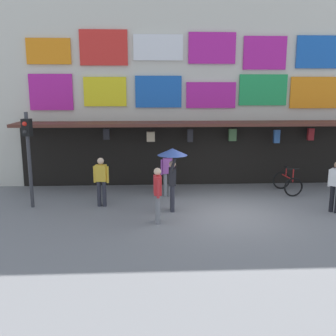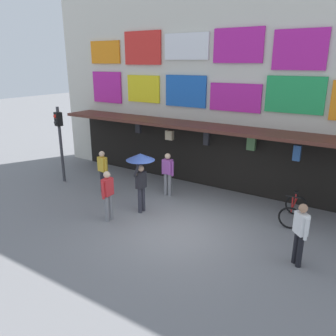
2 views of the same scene
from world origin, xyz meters
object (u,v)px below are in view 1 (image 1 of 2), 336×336
(pedestrian_with_umbrella, at_px, (172,162))
(pedestrian_in_yellow, at_px, (336,184))
(pedestrian_in_purple, at_px, (101,179))
(traffic_light_near, at_px, (28,145))
(pedestrian_in_white, at_px, (158,192))
(pedestrian_in_red, at_px, (168,170))
(bicycle_parked, at_px, (287,183))

(pedestrian_with_umbrella, relative_size, pedestrian_in_yellow, 1.24)
(pedestrian_in_purple, distance_m, pedestrian_in_yellow, 7.67)
(pedestrian_in_purple, xyz_separation_m, pedestrian_with_umbrella, (2.36, -0.64, 0.69))
(traffic_light_near, height_order, pedestrian_in_white, traffic_light_near)
(traffic_light_near, bearing_deg, pedestrian_with_umbrella, -7.92)
(pedestrian_in_white, relative_size, pedestrian_in_red, 1.00)
(traffic_light_near, height_order, pedestrian_in_yellow, traffic_light_near)
(bicycle_parked, relative_size, pedestrian_in_yellow, 0.71)
(traffic_light_near, bearing_deg, pedestrian_in_purple, -0.29)
(pedestrian_with_umbrella, distance_m, pedestrian_in_yellow, 5.29)
(bicycle_parked, height_order, pedestrian_in_red, pedestrian_in_red)
(pedestrian_in_purple, relative_size, pedestrian_in_yellow, 1.00)
(bicycle_parked, relative_size, pedestrian_with_umbrella, 0.58)
(pedestrian_in_white, bearing_deg, pedestrian_in_yellow, 6.96)
(pedestrian_with_umbrella, distance_m, pedestrian_in_red, 1.89)
(pedestrian_in_white, height_order, pedestrian_in_yellow, same)
(pedestrian_in_yellow, bearing_deg, pedestrian_with_umbrella, 175.69)
(pedestrian_with_umbrella, height_order, pedestrian_in_yellow, pedestrian_with_umbrella)
(traffic_light_near, relative_size, pedestrian_in_red, 1.90)
(traffic_light_near, xyz_separation_m, bicycle_parked, (9.27, 1.38, -1.75))
(pedestrian_in_purple, distance_m, pedestrian_in_red, 2.56)
(pedestrian_in_purple, bearing_deg, traffic_light_near, 179.71)
(bicycle_parked, relative_size, pedestrian_in_white, 0.71)
(pedestrian_in_purple, height_order, pedestrian_in_white, same)
(bicycle_parked, distance_m, pedestrian_in_white, 5.97)
(pedestrian_in_purple, height_order, pedestrian_with_umbrella, pedestrian_with_umbrella)
(bicycle_parked, distance_m, pedestrian_with_umbrella, 5.14)
(pedestrian_in_purple, relative_size, pedestrian_with_umbrella, 0.81)
(pedestrian_in_white, relative_size, pedestrian_in_yellow, 1.00)
(pedestrian_in_purple, xyz_separation_m, pedestrian_in_white, (1.86, -1.74, 0.00))
(pedestrian_with_umbrella, bearing_deg, traffic_light_near, 172.08)
(pedestrian_in_white, height_order, pedestrian_in_red, same)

